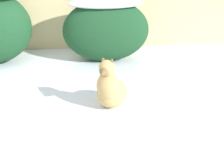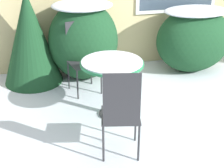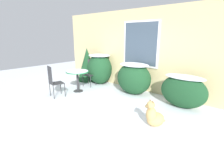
{
  "view_description": "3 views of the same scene",
  "coord_description": "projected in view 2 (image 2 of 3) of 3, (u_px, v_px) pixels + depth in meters",
  "views": [
    {
      "loc": [
        1.46,
        -3.4,
        1.94
      ],
      "look_at": [
        1.77,
        0.11,
        0.28
      ],
      "focal_mm": 55.0,
      "sensor_mm": 36.0,
      "label": 1
    },
    {
      "loc": [
        -2.45,
        -3.36,
        2.36
      ],
      "look_at": [
        -1.56,
        0.48,
        0.45
      ],
      "focal_mm": 55.0,
      "sensor_mm": 36.0,
      "label": 2
    },
    {
      "loc": [
        3.44,
        -3.21,
        2.0
      ],
      "look_at": [
        0.0,
        0.6,
        0.55
      ],
      "focal_mm": 28.0,
      "sensor_mm": 36.0,
      "label": 3
    }
  ],
  "objects": [
    {
      "name": "shrub_left",
      "position": [
        83.0,
        39.0,
        5.36
      ],
      "size": [
        1.09,
        0.96,
        1.25
      ],
      "color": "#194223",
      "rests_on": "ground_plane"
    },
    {
      "name": "shrub_middle",
      "position": [
        194.0,
        38.0,
        5.66
      ],
      "size": [
        1.27,
        0.88,
        1.09
      ],
      "color": "#194223",
      "rests_on": "ground_plane"
    },
    {
      "name": "evergreen_bush",
      "position": [
        30.0,
        38.0,
        5.2
      ],
      "size": [
        0.91,
        0.91,
        1.45
      ],
      "color": "#194223",
      "rests_on": "ground_plane"
    },
    {
      "name": "patio_table",
      "position": [
        112.0,
        71.0,
        4.31
      ],
      "size": [
        0.8,
        0.8,
        0.76
      ],
      "color": "#2D2D30",
      "rests_on": "ground_plane"
    },
    {
      "name": "patio_chair_near_table",
      "position": [
        82.0,
        55.0,
        5.03
      ],
      "size": [
        0.49,
        0.49,
        1.04
      ],
      "rotation": [
        0.0,
        0.0,
        0.24
      ],
      "color": "#2D2D30",
      "rests_on": "ground_plane"
    },
    {
      "name": "patio_chair_far_side",
      "position": [
        121.0,
        112.0,
        3.55
      ],
      "size": [
        0.48,
        0.48,
        1.04
      ],
      "rotation": [
        0.0,
        0.0,
        2.95
      ],
      "color": "#2D2D30",
      "rests_on": "ground_plane"
    }
  ]
}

